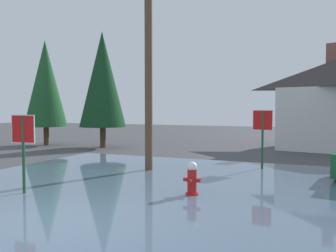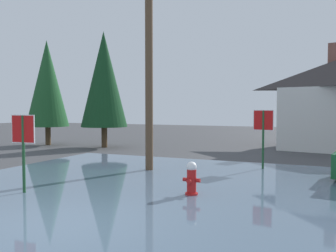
# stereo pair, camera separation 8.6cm
# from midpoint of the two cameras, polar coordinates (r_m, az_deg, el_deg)

# --- Properties ---
(ground_plane) EXTENTS (80.00, 80.00, 0.10)m
(ground_plane) POSITION_cam_midpoint_polar(r_m,az_deg,el_deg) (7.59, -16.95, -15.55)
(ground_plane) COLOR #424244
(flood_puddle) EXTENTS (12.08, 11.53, 0.07)m
(flood_puddle) POSITION_cam_midpoint_polar(r_m,az_deg,el_deg) (10.78, -4.25, -9.45)
(flood_puddle) COLOR #4C6075
(flood_puddle) RESTS_ON ground
(stop_sign_near) EXTENTS (0.76, 0.08, 2.15)m
(stop_sign_near) POSITION_cam_midpoint_polar(r_m,az_deg,el_deg) (10.37, -22.01, -1.77)
(stop_sign_near) COLOR #1E4C28
(stop_sign_near) RESTS_ON ground
(fire_hydrant) EXTENTS (0.47, 0.40, 0.93)m
(fire_hydrant) POSITION_cam_midpoint_polar(r_m,az_deg,el_deg) (9.59, 3.53, -8.40)
(fire_hydrant) COLOR red
(fire_hydrant) RESTS_ON ground
(utility_pole) EXTENTS (1.60, 0.28, 9.83)m
(utility_pole) POSITION_cam_midpoint_polar(r_m,az_deg,el_deg) (13.50, -3.28, 14.68)
(utility_pole) COLOR brown
(utility_pole) RESTS_ON ground
(stop_sign_far) EXTENTS (0.75, 0.13, 2.25)m
(stop_sign_far) POSITION_cam_midpoint_polar(r_m,az_deg,el_deg) (13.91, 14.47, -0.20)
(stop_sign_far) COLOR #1E4C28
(stop_sign_far) RESTS_ON ground
(pine_tree_tall_left) EXTENTS (2.71, 2.71, 6.77)m
(pine_tree_tall_left) POSITION_cam_midpoint_polar(r_m,az_deg,el_deg) (21.65, -10.38, 7.21)
(pine_tree_tall_left) COLOR #4C3823
(pine_tree_tall_left) RESTS_ON ground
(pine_tree_mid_left) EXTENTS (2.60, 2.60, 6.51)m
(pine_tree_mid_left) POSITION_cam_midpoint_polar(r_m,az_deg,el_deg) (23.89, -18.79, 6.32)
(pine_tree_mid_left) COLOR #4C3823
(pine_tree_mid_left) RESTS_ON ground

